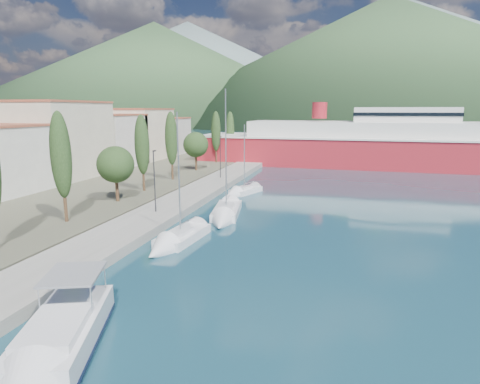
% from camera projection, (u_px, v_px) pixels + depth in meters
% --- Properties ---
extents(ground, '(1400.00, 1400.00, 0.00)m').
position_uv_depth(ground, '(320.00, 142.00, 136.73)').
color(ground, '#1A4151').
extents(quay, '(5.00, 88.00, 0.80)m').
position_uv_depth(quay, '(195.00, 194.00, 50.01)').
color(quay, gray).
rests_on(quay, ground).
extents(land_strip, '(70.00, 148.00, 0.70)m').
position_uv_depth(land_strip, '(10.00, 171.00, 69.13)').
color(land_strip, '#565644').
rests_on(land_strip, ground).
extents(hills_far, '(1480.00, 900.00, 180.00)m').
position_uv_depth(hills_far, '(448.00, 61.00, 557.76)').
color(hills_far, slate).
rests_on(hills_far, ground).
extents(hills_near, '(1010.00, 520.00, 115.00)m').
position_uv_depth(hills_near, '(460.00, 64.00, 340.80)').
color(hills_near, '#355531').
rests_on(hills_near, ground).
extents(town_buildings, '(9.20, 69.20, 11.30)m').
position_uv_depth(town_buildings, '(87.00, 142.00, 65.13)').
color(town_buildings, beige).
rests_on(town_buildings, land_strip).
extents(tree_row, '(4.19, 62.50, 10.34)m').
position_uv_depth(tree_row, '(165.00, 146.00, 55.47)').
color(tree_row, '#47301E').
rests_on(tree_row, land_strip).
extents(lamp_posts, '(0.15, 45.60, 6.06)m').
position_uv_depth(lamp_posts, '(150.00, 180.00, 38.21)').
color(lamp_posts, '#2D2D33').
rests_on(lamp_posts, quay).
extents(motor_cruiser, '(6.23, 10.49, 3.73)m').
position_uv_depth(motor_cruiser, '(49.00, 361.00, 16.37)').
color(motor_cruiser, black).
rests_on(motor_cruiser, ground).
extents(sailboat_near, '(3.20, 8.20, 11.48)m').
position_uv_depth(sailboat_near, '(171.00, 244.00, 31.69)').
color(sailboat_near, silver).
rests_on(sailboat_near, ground).
extents(sailboat_mid, '(4.07, 9.80, 13.69)m').
position_uv_depth(sailboat_mid, '(224.00, 217.00, 39.46)').
color(sailboat_mid, silver).
rests_on(sailboat_mid, ground).
extents(sailboat_far, '(4.36, 6.91, 9.70)m').
position_uv_depth(sailboat_far, '(238.00, 193.00, 51.18)').
color(sailboat_far, silver).
rests_on(sailboat_far, ground).
extents(ferry, '(64.50, 14.28, 12.78)m').
position_uv_depth(ferry, '(366.00, 146.00, 76.94)').
color(ferry, '#A71E29').
rests_on(ferry, ground).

